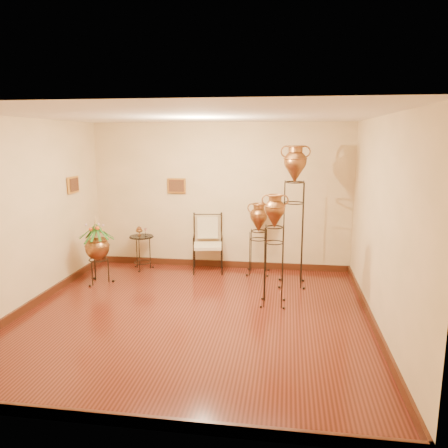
# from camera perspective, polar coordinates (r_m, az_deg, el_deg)

# --- Properties ---
(ground) EXTENTS (5.00, 5.00, 0.00)m
(ground) POSITION_cam_1_polar(r_m,az_deg,el_deg) (6.41, -3.98, -11.88)
(ground) COLOR #5E2016
(ground) RESTS_ON ground
(room_shell) EXTENTS (5.02, 5.02, 2.81)m
(room_shell) POSITION_cam_1_polar(r_m,az_deg,el_deg) (5.96, -4.25, 3.66)
(room_shell) COLOR beige
(room_shell) RESTS_ON ground
(amphora_tall) EXTENTS (0.52, 0.52, 2.42)m
(amphora_tall) POSITION_cam_1_polar(r_m,az_deg,el_deg) (7.45, 9.07, 1.19)
(amphora_tall) COLOR black
(amphora_tall) RESTS_ON ground
(amphora_mid) EXTENTS (0.42, 0.42, 1.72)m
(amphora_mid) POSITION_cam_1_polar(r_m,az_deg,el_deg) (6.59, 6.54, -3.31)
(amphora_mid) COLOR black
(amphora_mid) RESTS_ON ground
(amphora_short) EXTENTS (0.52, 0.52, 1.36)m
(amphora_short) POSITION_cam_1_polar(r_m,az_deg,el_deg) (8.14, 4.51, -1.88)
(amphora_short) COLOR black
(amphora_short) RESTS_ON ground
(planter_urn) EXTENTS (0.81, 0.81, 1.23)m
(planter_urn) POSITION_cam_1_polar(r_m,az_deg,el_deg) (7.90, -16.24, -2.64)
(planter_urn) COLOR black
(planter_urn) RESTS_ON ground
(armchair) EXTENTS (0.70, 0.66, 1.08)m
(armchair) POSITION_cam_1_polar(r_m,az_deg,el_deg) (8.28, -2.13, -2.57)
(armchair) COLOR black
(armchair) RESTS_ON ground
(side_table) EXTENTS (0.50, 0.50, 0.83)m
(side_table) POSITION_cam_1_polar(r_m,az_deg,el_deg) (8.61, -10.66, -3.59)
(side_table) COLOR black
(side_table) RESTS_ON ground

